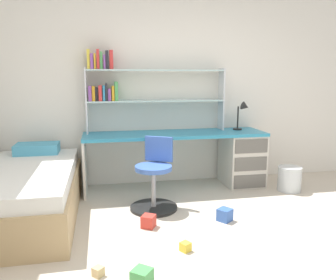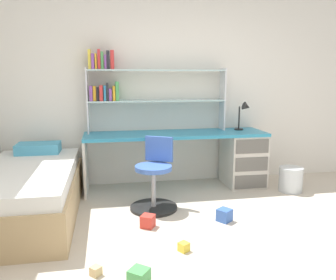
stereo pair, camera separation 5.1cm
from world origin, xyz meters
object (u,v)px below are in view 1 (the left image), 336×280
at_px(desk, 222,154).
at_px(toy_block_blue_2, 225,215).
at_px(toy_block_yellow_4, 185,247).
at_px(toy_block_natural_0, 98,272).
at_px(toy_block_red_1, 148,221).
at_px(desk_lamp, 243,111).
at_px(bed_platform, 27,193).
at_px(waste_bin, 289,179).
at_px(bookshelf_hutch, 133,85).
at_px(toy_block_green_3, 142,278).
at_px(swivel_chair, 154,181).

height_order(desk, toy_block_blue_2, desk).
height_order(toy_block_blue_2, toy_block_yellow_4, toy_block_blue_2).
height_order(toy_block_natural_0, toy_block_yellow_4, toy_block_yellow_4).
bearing_deg(toy_block_red_1, desk_lamp, 39.18).
xyz_separation_m(bed_platform, toy_block_red_1, (1.19, -0.49, -0.20)).
bearing_deg(desk, waste_bin, -27.06).
distance_m(bookshelf_hutch, toy_block_natural_0, 2.48).
height_order(bed_platform, toy_block_green_3, bed_platform).
bearing_deg(waste_bin, toy_block_red_1, -159.18).
distance_m(toy_block_blue_2, toy_block_yellow_4, 0.75).
bearing_deg(toy_block_natural_0, swivel_chair, 63.50).
relative_size(desk_lamp, toy_block_red_1, 3.18).
relative_size(bed_platform, toy_block_red_1, 15.90).
bearing_deg(desk, bookshelf_hutch, 171.07).
bearing_deg(desk_lamp, toy_block_green_3, -127.67).
xyz_separation_m(desk_lamp, waste_bin, (0.46, -0.46, -0.83)).
height_order(swivel_chair, toy_block_natural_0, swivel_chair).
relative_size(bookshelf_hutch, swivel_chair, 2.29).
bearing_deg(toy_block_green_3, swivel_chair, 77.51).
xyz_separation_m(bookshelf_hutch, waste_bin, (1.93, -0.58, -1.18)).
height_order(bookshelf_hutch, toy_block_yellow_4, bookshelf_hutch).
bearing_deg(toy_block_yellow_4, bookshelf_hutch, 97.71).
height_order(toy_block_natural_0, toy_block_red_1, toy_block_red_1).
relative_size(toy_block_red_1, toy_block_yellow_4, 1.57).
distance_m(desk_lamp, toy_block_natural_0, 2.90).
height_order(toy_block_red_1, toy_block_yellow_4, toy_block_red_1).
bearing_deg(bed_platform, toy_block_red_1, -22.25).
xyz_separation_m(bookshelf_hutch, toy_block_blue_2, (0.79, -1.31, -1.28)).
bearing_deg(bed_platform, bookshelf_hutch, 34.97).
xyz_separation_m(bookshelf_hutch, toy_block_green_3, (-0.17, -2.24, -1.28)).
bearing_deg(toy_block_natural_0, desk_lamp, 45.02).
height_order(desk, waste_bin, desk).
relative_size(swivel_chair, toy_block_natural_0, 11.15).
relative_size(bookshelf_hutch, bed_platform, 0.94).
bearing_deg(toy_block_red_1, toy_block_yellow_4, -65.20).
distance_m(desk, desk_lamp, 0.65).
distance_m(bed_platform, toy_block_yellow_4, 1.76).
relative_size(waste_bin, toy_block_yellow_4, 4.06).
bearing_deg(toy_block_yellow_4, swivel_chair, 95.87).
bearing_deg(toy_block_green_3, toy_block_red_1, 79.28).
height_order(bookshelf_hutch, toy_block_natural_0, bookshelf_hutch).
bearing_deg(bookshelf_hutch, toy_block_red_1, -89.63).
height_order(desk, toy_block_natural_0, desk).
xyz_separation_m(bookshelf_hutch, toy_block_natural_0, (-0.47, -2.05, -1.30)).
height_order(swivel_chair, toy_block_red_1, swivel_chair).
bearing_deg(toy_block_green_3, desk_lamp, 52.33).
relative_size(desk_lamp, toy_block_yellow_4, 5.00).
height_order(swivel_chair, toy_block_blue_2, swivel_chair).
bearing_deg(toy_block_blue_2, toy_block_red_1, -179.97).
distance_m(desk_lamp, swivel_chair, 1.65).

